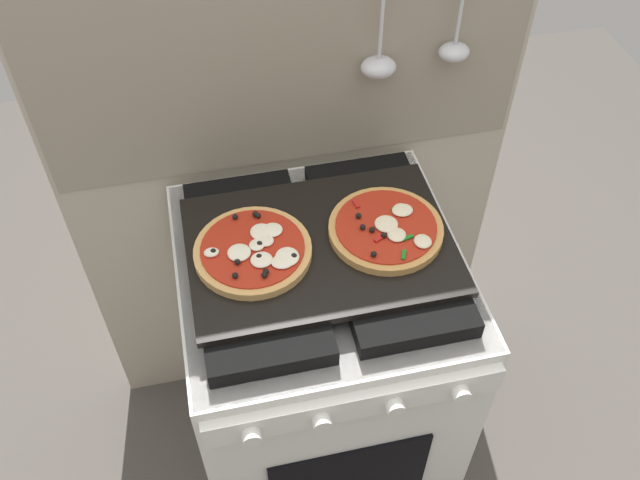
{
  "coord_description": "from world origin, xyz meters",
  "views": [
    {
      "loc": [
        -0.2,
        -0.91,
        1.96
      ],
      "look_at": [
        0.0,
        0.0,
        0.93
      ],
      "focal_mm": 38.57,
      "sensor_mm": 36.0,
      "label": 1
    }
  ],
  "objects": [
    {
      "name": "baking_tray",
      "position": [
        0.0,
        0.0,
        0.91
      ],
      "size": [
        0.54,
        0.38,
        0.02
      ],
      "primitive_type": "cube",
      "color": "black",
      "rests_on": "stove"
    },
    {
      "name": "pizza_left",
      "position": [
        -0.14,
        -0.0,
        0.93
      ],
      "size": [
        0.24,
        0.24,
        0.03
      ],
      "color": "tan",
      "rests_on": "baking_tray"
    },
    {
      "name": "kitchen_backsplash",
      "position": [
        0.0,
        0.33,
        0.79
      ],
      "size": [
        1.1,
        0.09,
        1.55
      ],
      "color": "#B2A893",
      "rests_on": "ground_plane"
    },
    {
      "name": "stove",
      "position": [
        -0.0,
        -0.0,
        0.45
      ],
      "size": [
        0.6,
        0.64,
        0.9
      ],
      "color": "white",
      "rests_on": "ground_plane"
    },
    {
      "name": "ground_plane",
      "position": [
        0.0,
        0.0,
        0.0
      ],
      "size": [
        4.0,
        4.0,
        0.0
      ],
      "primitive_type": "plane",
      "color": "#4C4742"
    },
    {
      "name": "pizza_right",
      "position": [
        0.14,
        -0.0,
        0.93
      ],
      "size": [
        0.24,
        0.24,
        0.03
      ],
      "color": "tan",
      "rests_on": "baking_tray"
    }
  ]
}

